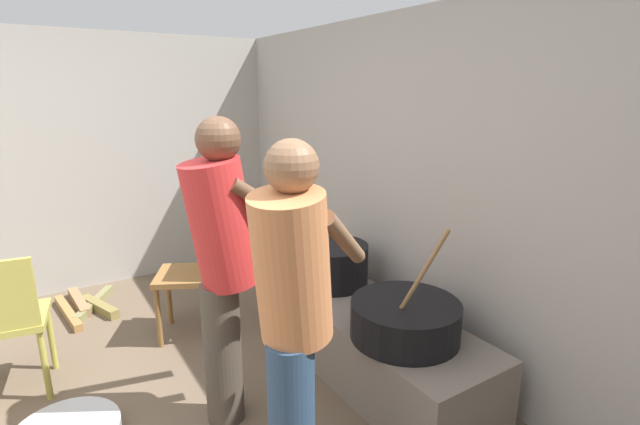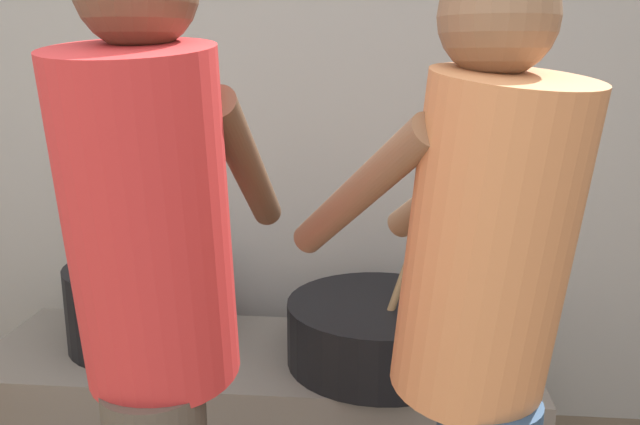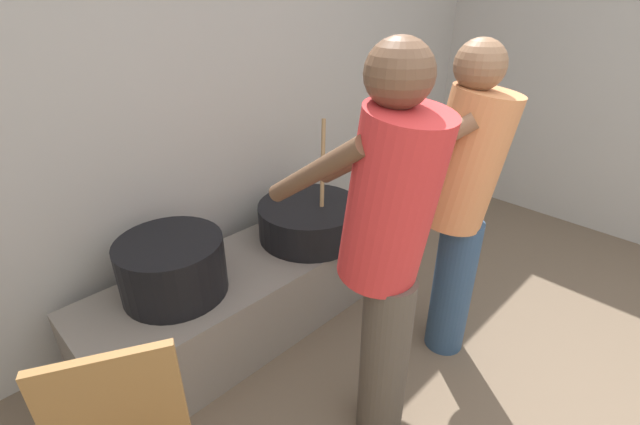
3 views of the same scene
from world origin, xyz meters
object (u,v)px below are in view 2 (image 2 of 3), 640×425
at_px(cook_in_red_shirt, 155,308).
at_px(cooking_pot_main, 379,331).
at_px(cooking_pot_secondary, 140,303).
at_px(cook_in_orange_shirt, 482,327).

bearing_deg(cook_in_red_shirt, cooking_pot_main, 63.17).
distance_m(cooking_pot_secondary, cook_in_red_shirt, 1.08).
bearing_deg(cook_in_orange_shirt, cooking_pot_secondary, 139.25).
bearing_deg(cook_in_orange_shirt, cooking_pot_main, 103.52).
height_order(cooking_pot_main, cooking_pot_secondary, cooking_pot_main).
height_order(cook_in_orange_shirt, cook_in_red_shirt, cook_in_red_shirt).
distance_m(cooking_pot_main, cooking_pot_secondary, 0.83).
height_order(cooking_pot_secondary, cook_in_red_shirt, cook_in_red_shirt).
bearing_deg(cook_in_red_shirt, cook_in_orange_shirt, 4.71).
xyz_separation_m(cooking_pot_secondary, cook_in_orange_shirt, (1.02, -0.88, 0.33)).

